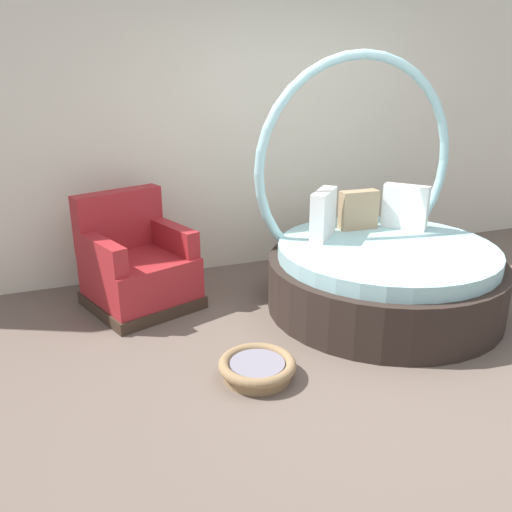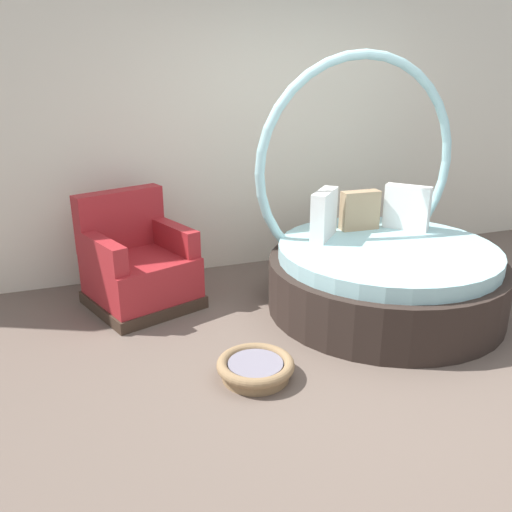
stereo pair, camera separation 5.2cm
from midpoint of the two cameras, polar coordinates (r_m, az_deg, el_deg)
ground_plane at (r=3.79m, az=13.38°, el=-11.46°), size 8.00×8.00×0.02m
back_wall at (r=5.28m, az=0.66°, el=15.99°), size 8.00×0.12×3.15m
round_daybed at (r=4.53m, az=12.90°, el=-0.59°), size 1.92×1.92×2.05m
red_armchair at (r=4.55m, az=-13.03°, el=-1.21°), size 1.02×1.02×0.94m
pet_basket at (r=3.52m, az=-0.29°, el=-11.93°), size 0.51×0.51×0.13m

